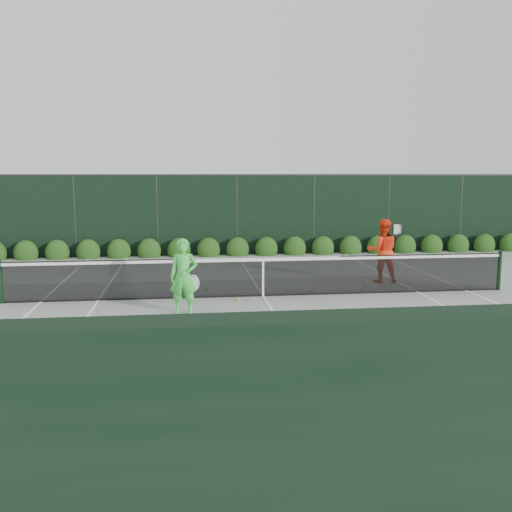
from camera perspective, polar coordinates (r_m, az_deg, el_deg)
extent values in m
plane|color=gray|center=(14.61, 0.71, -4.04)|extent=(80.00, 80.00, 0.00)
cylinder|color=black|center=(15.05, -24.22, -2.35)|extent=(0.10, 0.10, 1.07)
cylinder|color=black|center=(16.61, 23.16, -1.33)|extent=(0.10, 0.10, 1.07)
cube|color=black|center=(14.56, -15.91, -2.38)|extent=(4.40, 0.01, 1.02)
cube|color=black|center=(14.51, 0.71, -2.19)|extent=(4.00, 0.01, 0.96)
cube|color=black|center=(15.63, 16.16, -1.66)|extent=(4.40, 0.01, 1.02)
cube|color=white|center=(14.43, 0.72, -0.38)|extent=(12.80, 0.03, 0.07)
cube|color=black|center=(14.60, 0.71, -3.97)|extent=(12.80, 0.02, 0.04)
cube|color=white|center=(14.52, 0.71, -2.28)|extent=(0.05, 0.03, 0.91)
imported|color=#3DD245|center=(12.75, -7.24, -2.06)|extent=(0.68, 0.50, 1.70)
torus|color=white|center=(12.88, -6.34, -2.72)|extent=(0.30, 0.09, 0.30)
cylinder|color=black|center=(12.93, -6.32, -3.77)|extent=(0.10, 0.03, 0.30)
imported|color=#F93914|center=(16.71, 12.53, 0.51)|extent=(0.97, 0.80, 1.82)
torus|color=black|center=(16.57, 13.97, 2.61)|extent=(0.30, 0.12, 0.30)
cylinder|color=black|center=(16.60, 13.94, 1.79)|extent=(0.10, 0.03, 0.30)
cube|color=white|center=(14.91, -20.73, -4.32)|extent=(0.06, 23.77, 0.01)
cube|color=white|center=(16.27, 20.26, -3.26)|extent=(0.06, 23.77, 0.01)
cube|color=white|center=(14.64, -15.51, -4.30)|extent=(0.06, 23.77, 0.01)
cube|color=white|center=(15.69, 15.80, -3.47)|extent=(0.06, 23.77, 0.01)
cube|color=white|center=(26.28, -2.78, 1.56)|extent=(11.03, 0.06, 0.01)
cube|color=white|center=(20.86, -1.66, -0.24)|extent=(8.23, 0.06, 0.01)
cube|color=white|center=(8.57, 6.63, -13.22)|extent=(8.23, 0.06, 0.01)
cube|color=white|center=(14.61, 0.71, -4.02)|extent=(0.06, 12.80, 0.01)
cube|color=black|center=(21.78, -1.95, 4.08)|extent=(32.00, 0.06, 3.00)
cube|color=#262826|center=(21.72, -1.97, 8.11)|extent=(32.00, 0.06, 0.06)
cylinder|color=#262826|center=(22.07, -17.69, 3.75)|extent=(0.08, 0.08, 3.00)
cylinder|color=#262826|center=(21.72, -9.87, 3.95)|extent=(0.08, 0.08, 3.00)
cylinder|color=#262826|center=(21.78, -1.95, 4.08)|extent=(0.08, 0.08, 3.00)
cylinder|color=#262826|center=(22.25, 5.79, 4.14)|extent=(0.08, 0.08, 3.00)
cylinder|color=#262826|center=(23.10, 13.09, 4.12)|extent=(0.08, 0.08, 3.00)
cylinder|color=#262826|center=(24.29, 19.77, 4.04)|extent=(0.08, 0.08, 3.00)
ellipsoid|color=#173A10|center=(22.24, -22.01, 0.28)|extent=(0.86, 0.65, 0.94)
ellipsoid|color=#173A10|center=(21.98, -19.24, 0.34)|extent=(0.86, 0.65, 0.94)
ellipsoid|color=#173A10|center=(21.78, -16.42, 0.39)|extent=(0.86, 0.65, 0.94)
ellipsoid|color=#173A10|center=(21.62, -13.54, 0.45)|extent=(0.86, 0.65, 0.94)
ellipsoid|color=#173A10|center=(21.53, -10.63, 0.50)|extent=(0.86, 0.65, 0.94)
ellipsoid|color=#173A10|center=(21.48, -7.70, 0.56)|extent=(0.86, 0.65, 0.94)
ellipsoid|color=#173A10|center=(21.50, -4.77, 0.61)|extent=(0.86, 0.65, 0.94)
ellipsoid|color=#173A10|center=(21.57, -1.85, 0.66)|extent=(0.86, 0.65, 0.94)
ellipsoid|color=#173A10|center=(21.69, 1.05, 0.71)|extent=(0.86, 0.65, 0.94)
ellipsoid|color=#173A10|center=(21.87, 3.90, 0.75)|extent=(0.86, 0.65, 0.94)
ellipsoid|color=#173A10|center=(22.11, 6.70, 0.80)|extent=(0.86, 0.65, 0.94)
ellipsoid|color=#173A10|center=(22.39, 9.44, 0.84)|extent=(0.86, 0.65, 0.94)
ellipsoid|color=#173A10|center=(22.73, 12.10, 0.87)|extent=(0.86, 0.65, 0.94)
ellipsoid|color=#173A10|center=(23.11, 14.68, 0.91)|extent=(0.86, 0.65, 0.94)
ellipsoid|color=#173A10|center=(23.54, 17.17, 0.94)|extent=(0.86, 0.65, 0.94)
ellipsoid|color=#173A10|center=(24.01, 19.56, 0.97)|extent=(0.86, 0.65, 0.94)
ellipsoid|color=#173A10|center=(24.52, 21.86, 1.00)|extent=(0.86, 0.65, 0.94)
ellipsoid|color=#173A10|center=(25.07, 24.07, 1.02)|extent=(0.86, 0.65, 0.94)
sphere|color=#CBDA30|center=(15.22, 10.50, -3.55)|extent=(0.07, 0.07, 0.07)
sphere|color=#CBDA30|center=(14.66, -2.64, -3.88)|extent=(0.07, 0.07, 0.07)
sphere|color=#CBDA30|center=(15.21, 5.38, -3.45)|extent=(0.07, 0.07, 0.07)
sphere|color=#CBDA30|center=(15.40, -4.87, -3.29)|extent=(0.07, 0.07, 0.07)
sphere|color=#CBDA30|center=(16.10, 10.84, -2.90)|extent=(0.07, 0.07, 0.07)
sphere|color=#CBDA30|center=(14.13, -1.73, -4.34)|extent=(0.07, 0.07, 0.07)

